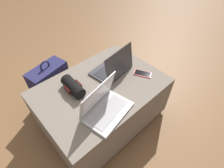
% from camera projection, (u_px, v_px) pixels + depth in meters
% --- Properties ---
extents(ground_plane, '(14.00, 14.00, 0.00)m').
position_uv_depth(ground_plane, '(103.00, 118.00, 1.72)').
color(ground_plane, brown).
extents(ottoman, '(1.01, 0.72, 0.45)m').
position_uv_depth(ottoman, '(102.00, 104.00, 1.55)').
color(ottoman, '#3D3832').
rests_on(ottoman, ground_plane).
extents(laptop_near, '(0.38, 0.29, 0.23)m').
position_uv_depth(laptop_near, '(104.00, 106.00, 1.19)').
color(laptop_near, '#B7B7BC').
rests_on(laptop_near, ottoman).
extents(laptop_far, '(0.36, 0.28, 0.24)m').
position_uv_depth(laptop_far, '(114.00, 68.00, 1.48)').
color(laptop_far, '#333338').
rests_on(laptop_far, ottoman).
extents(cell_phone, '(0.13, 0.16, 0.01)m').
position_uv_depth(cell_phone, '(143.00, 74.00, 1.49)').
color(cell_phone, red).
rests_on(cell_phone, ottoman).
extents(backpack, '(0.38, 0.29, 0.53)m').
position_uv_depth(backpack, '(51.00, 86.00, 1.73)').
color(backpack, '#23234C').
rests_on(backpack, ground_plane).
extents(wrist_brace, '(0.12, 0.22, 0.09)m').
position_uv_depth(wrist_brace, '(73.00, 87.00, 1.33)').
color(wrist_brace, black).
rests_on(wrist_brace, ottoman).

